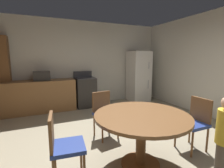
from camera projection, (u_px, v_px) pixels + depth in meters
name	position (u px, v px, depth m)	size (l,w,h in m)	color
ground_plane	(130.00, 148.00, 2.78)	(14.00, 14.00, 0.00)	gray
wall_back	(83.00, 63.00, 5.41)	(5.63, 0.12, 2.70)	beige
wall_right	(222.00, 65.00, 3.93)	(0.12, 5.64, 2.70)	beige
kitchen_counter	(37.00, 96.00, 4.61)	(2.10, 0.60, 0.90)	olive
pantry_column	(1.00, 76.00, 4.35)	(0.44, 0.36, 2.10)	brown
oven_range	(85.00, 92.00, 5.16)	(0.60, 0.60, 1.10)	#2D2B28
refrigerator	(139.00, 76.00, 5.82)	(0.68, 0.68, 1.76)	white
microwave	(42.00, 76.00, 4.58)	(0.44, 0.32, 0.26)	#2D2B28
dining_table	(141.00, 124.00, 2.26)	(1.31, 1.31, 0.76)	brown
chair_east	(195.00, 120.00, 2.70)	(0.40, 0.40, 0.87)	brown
chair_west	(62.00, 144.00, 1.97)	(0.44, 0.44, 0.87)	brown
chair_north	(104.00, 111.00, 3.17)	(0.45, 0.45, 0.87)	brown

